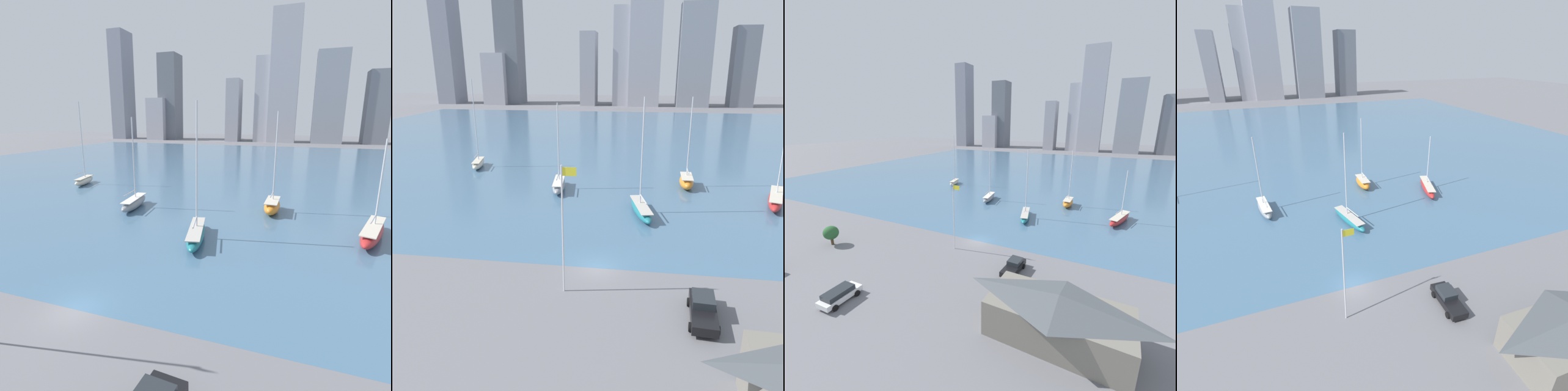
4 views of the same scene
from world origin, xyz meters
The scene contains 8 objects.
ground_plane centered at (0.00, 0.00, 0.00)m, with size 500.00×500.00×0.00m, color slate.
harbor_water centered at (0.00, 70.00, 0.00)m, with size 180.00×140.00×0.00m.
distant_city_skyline centered at (-27.08, 171.63, 26.28)m, with size 162.60×18.62×69.54m.
sailboat_orange centered at (11.09, 27.99, 1.09)m, with size 2.33×6.37×14.15m.
sailboat_gray centered at (-8.83, 23.71, 0.94)m, with size 2.90×8.44×13.39m.
sailboat_teal centered at (4.02, 14.81, 0.88)m, with size 3.84×9.49×14.95m.
sailboat_cream centered at (-27.27, 35.63, 0.98)m, with size 3.24×7.47×16.41m.
sailboat_red centered at (22.58, 21.19, 0.93)m, with size 5.04×10.28×11.12m.
Camera 1 is at (14.13, -15.22, 13.14)m, focal length 28.00 mm.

